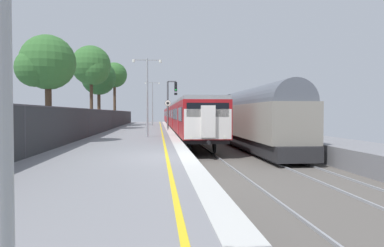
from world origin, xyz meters
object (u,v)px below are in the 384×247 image
Objects in this scene: freight_train_adjacent_track at (235,116)px; background_tree_centre at (45,64)px; signal_gantry at (170,99)px; background_tree_right at (92,67)px; background_tree_back at (99,79)px; background_tree_left at (114,76)px; platform_lamp_mid at (147,91)px; speed_limit_sign at (168,111)px; commuter_train_at_platform at (178,116)px; platform_lamp_far at (152,100)px.

background_tree_centre is (-12.88, -10.74, 2.93)m from freight_train_adjacent_track.
background_tree_right is at bearing -172.63° from signal_gantry.
background_tree_back reaches higher than signal_gantry.
freight_train_adjacent_track is 8.90m from signal_gantry.
background_tree_left is 1.46× the size of background_tree_centre.
background_tree_left reaches higher than freight_train_adjacent_track.
platform_lamp_mid is at bearing 38.97° from background_tree_centre.
background_tree_centre is 24.38m from background_tree_back.
signal_gantry is 0.60× the size of background_tree_right.
freight_train_adjacent_track is 9.98× the size of speed_limit_sign.
speed_limit_sign is 9.19m from background_tree_right.
signal_gantry is (-5.48, 6.78, 1.79)m from freight_train_adjacent_track.
commuter_train_at_platform is at bearing 73.11° from background_tree_centre.
background_tree_back is (-1.06, 24.30, 1.57)m from background_tree_centre.
platform_lamp_mid is 0.91× the size of background_tree_centre.
platform_lamp_far is 7.31m from background_tree_back.
commuter_train_at_platform is 11.94m from signal_gantry.
commuter_train_at_platform is at bearing 35.22° from platform_lamp_far.
speed_limit_sign is at bearing -96.79° from commuter_train_at_platform.
freight_train_adjacent_track is at bearing -55.38° from background_tree_left.
background_tree_back is (-0.55, 7.80, -0.45)m from background_tree_right.
background_tree_left is at bearing -179.43° from commuter_train_at_platform.
background_tree_back is (-9.94, -4.92, 4.59)m from commuter_train_at_platform.
platform_lamp_mid is at bearing -90.00° from platform_lamp_far.
background_tree_back is at bearing 107.84° from platform_lamp_mid.
speed_limit_sign is 0.54× the size of platform_lamp_mid.
speed_limit_sign is 0.36× the size of background_tree_back.
platform_lamp_mid is 25.58m from background_tree_left.
freight_train_adjacent_track is 5.71× the size of signal_gantry.
commuter_train_at_platform is 10.12× the size of background_tree_centre.
platform_lamp_mid is 6.99m from background_tree_centre.
background_tree_back is at bearing 141.30° from signal_gantry.
signal_gantry reaches higher than commuter_train_at_platform.
background_tree_back is (-13.94, 13.56, 4.50)m from freight_train_adjacent_track.
background_tree_back is (-8.46, 6.78, 2.71)m from signal_gantry.
freight_train_adjacent_track is at bearing -44.21° from background_tree_back.
background_tree_right is at bearing 156.73° from freight_train_adjacent_track.
freight_train_adjacent_track is at bearing -51.06° from signal_gantry.
background_tree_right reaches higher than background_tree_centre.
platform_lamp_far is 0.68× the size of background_tree_right.
commuter_train_at_platform is 30.69m from background_tree_centre.
platform_lamp_far is at bearing 60.17° from background_tree_right.
platform_lamp_mid reaches higher than freight_train_adjacent_track.
commuter_train_at_platform is at bearing 53.59° from background_tree_right.
background_tree_back is (-6.43, -2.44, 2.47)m from platform_lamp_far.
background_tree_back is at bearing -153.65° from commuter_train_at_platform.
background_tree_right is 7.83m from background_tree_back.
commuter_train_at_platform is 6.94× the size of background_tree_left.
background_tree_left is at bearing 75.60° from background_tree_back.
background_tree_left is (-12.70, 18.40, 5.37)m from freight_train_adjacent_track.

